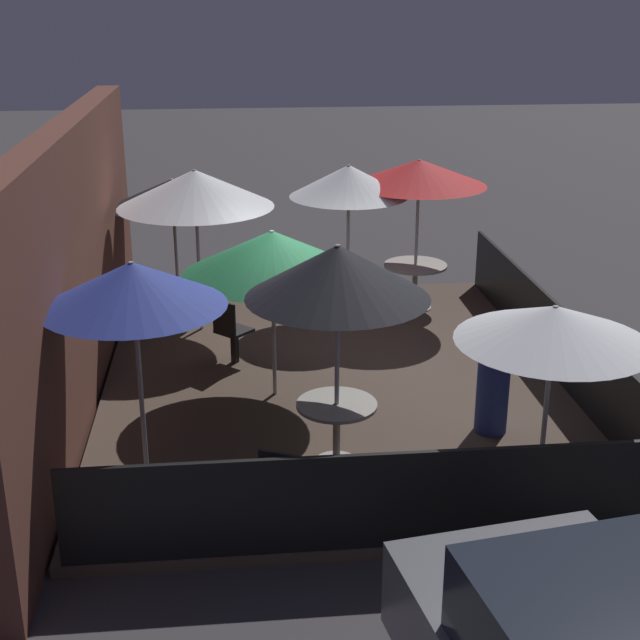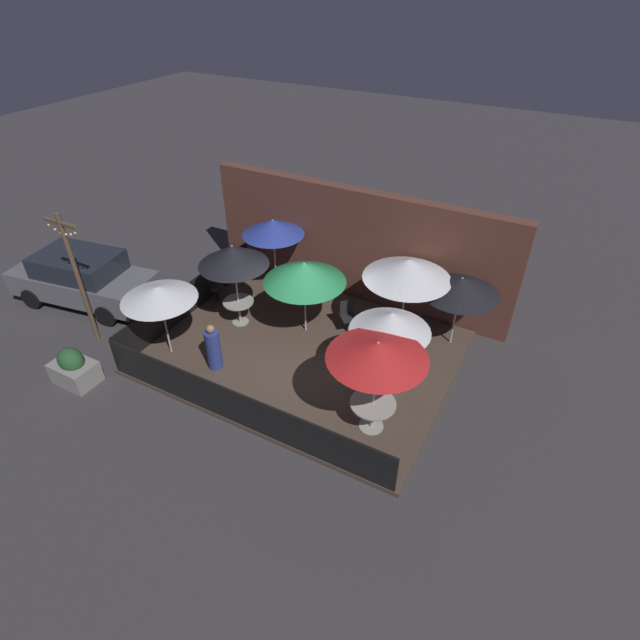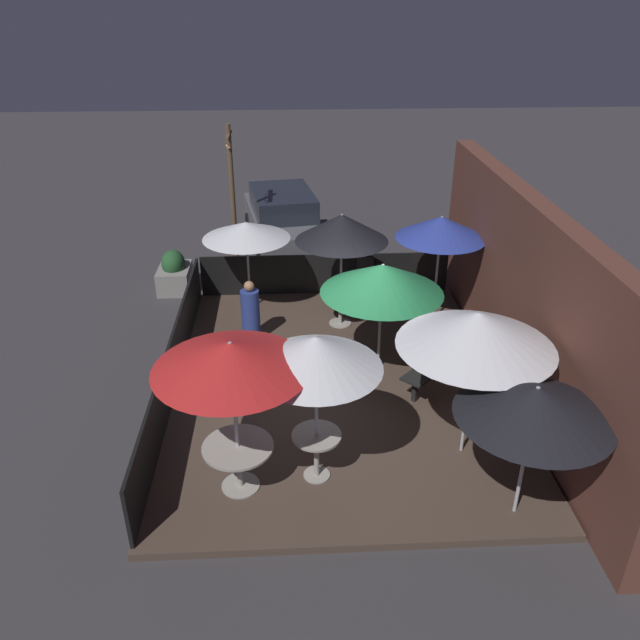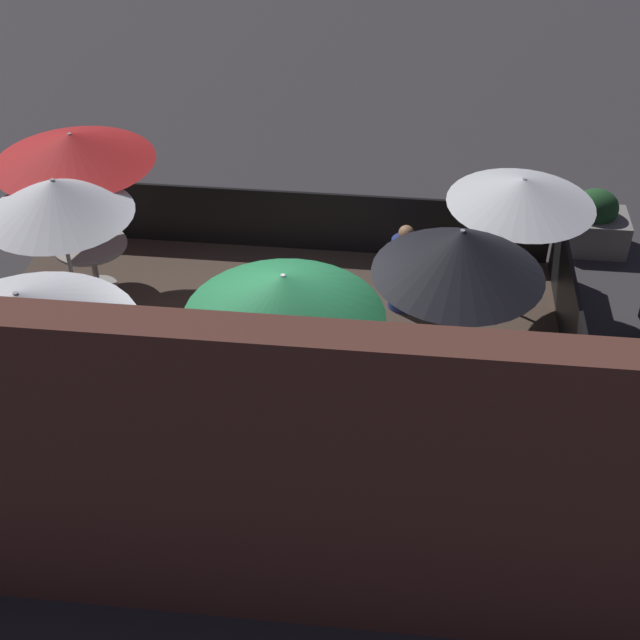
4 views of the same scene
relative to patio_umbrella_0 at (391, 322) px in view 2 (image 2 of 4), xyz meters
name	(u,v)px [view 2 (image 2 of 4)]	position (x,y,z in m)	size (l,w,h in m)	color
ground_plane	(304,353)	(-2.47, 0.50, -2.21)	(60.00, 60.00, 0.00)	#383538
patio_deck	(304,352)	(-2.47, 0.50, -2.15)	(7.61, 5.90, 0.12)	#47382D
building_wall	(357,246)	(-2.47, 3.68, -0.50)	(9.21, 0.36, 3.43)	brown
fence_front	(237,408)	(-2.47, -2.41, -1.62)	(7.41, 0.05, 0.95)	black
fence_side_left	(190,298)	(-6.23, 0.50, -1.62)	(0.05, 5.70, 0.95)	black
patio_umbrella_0	(391,322)	(0.00, 0.00, 0.00)	(1.78, 1.78, 2.34)	#B2B2B7
patio_umbrella_1	(233,255)	(-4.68, 0.73, 0.04)	(1.87, 1.87, 2.42)	#B2B2B7
patio_umbrella_2	(378,350)	(0.16, -1.10, 0.07)	(2.07, 2.07, 2.37)	#B2B2B7
patio_umbrella_3	(158,293)	(-5.51, -1.21, -0.27)	(1.86, 1.86, 2.00)	#B2B2B7
patio_umbrella_4	(461,285)	(0.84, 2.66, -0.30)	(1.98, 1.98, 2.02)	#B2B2B7
patio_umbrella_5	(408,269)	(-0.45, 2.25, 0.03)	(2.24, 2.24, 2.39)	#B2B2B7
patio_umbrella_6	(273,227)	(-4.73, 2.72, -0.01)	(1.82, 1.82, 2.32)	#B2B2B7
patio_umbrella_7	(305,273)	(-2.86, 1.29, -0.26)	(2.18, 2.18, 2.11)	#B2B2B7
dining_table_0	(385,375)	(0.00, 0.00, -1.52)	(0.71, 0.71, 0.75)	#9E998E
dining_table_1	(239,306)	(-4.68, 0.73, -1.54)	(0.85, 0.85, 0.70)	#9E998E
dining_table_2	(373,408)	(0.16, -1.10, -1.52)	(0.99, 0.99, 0.72)	#9E998E
patio_chair_0	(215,285)	(-5.99, 1.36, -1.59)	(0.53, 0.53, 0.93)	black
patio_chair_1	(348,316)	(-1.83, 1.82, -1.60)	(0.57, 0.57, 0.92)	black
patron_0	(213,348)	(-4.11, -1.12, -1.52)	(0.52, 0.52, 1.28)	navy
planter_box	(74,368)	(-6.88, -3.08, -1.80)	(1.06, 0.74, 0.98)	gray
light_post	(77,274)	(-7.78, -1.65, -0.14)	(1.10, 0.12, 3.71)	brown
parked_car_0	(83,278)	(-9.46, -0.46, -1.37)	(4.49, 2.35, 1.62)	#5B5B60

